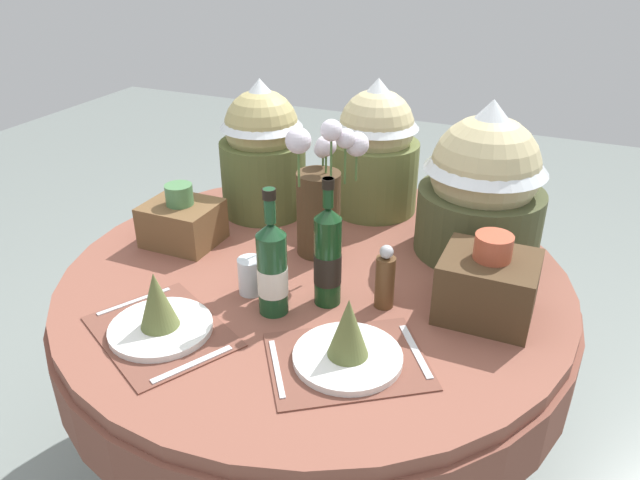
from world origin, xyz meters
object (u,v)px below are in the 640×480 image
object	(u,v)px
tumbler_near_left	(251,276)
woven_basket_side_right	(488,284)
gift_tub_back_centre	(376,142)
gift_tub_back_right	(484,177)
place_setting_right	(348,344)
wine_bottle_centre	(328,256)
woven_basket_side_left	(181,222)
flower_vase	(321,197)
gift_tub_back_left	(262,144)
wine_bottle_left	(272,268)
place_setting_left	(159,316)
pepper_mill	(385,279)
dining_table	(315,309)

from	to	relation	value
tumbler_near_left	woven_basket_side_right	size ratio (longest dim) A/B	0.44
gift_tub_back_centre	tumbler_near_left	bearing A→B (deg)	-100.60
tumbler_near_left	gift_tub_back_right	distance (m)	0.69
gift_tub_back_centre	woven_basket_side_right	xyz separation A→B (m)	(0.45, -0.48, -0.14)
gift_tub_back_centre	gift_tub_back_right	xyz separation A→B (m)	(0.37, -0.16, 0.00)
place_setting_right	wine_bottle_centre	distance (m)	0.25
wine_bottle_centre	tumbler_near_left	world-z (taller)	wine_bottle_centre
woven_basket_side_left	flower_vase	bearing A→B (deg)	14.27
wine_bottle_centre	gift_tub_back_right	distance (m)	0.52
gift_tub_back_left	tumbler_near_left	bearing A→B (deg)	-65.71
wine_bottle_left	gift_tub_back_centre	distance (m)	0.68
flower_vase	gift_tub_back_right	size ratio (longest dim) A/B	0.95
place_setting_left	gift_tub_back_left	size ratio (longest dim) A/B	0.97
pepper_mill	woven_basket_side_left	world-z (taller)	woven_basket_side_left
place_setting_right	gift_tub_back_right	world-z (taller)	gift_tub_back_right
place_setting_right	woven_basket_side_right	world-z (taller)	woven_basket_side_right
place_setting_left	tumbler_near_left	xyz separation A→B (m)	(0.11, 0.24, 0.00)
wine_bottle_centre	woven_basket_side_left	distance (m)	0.54
gift_tub_back_left	woven_basket_side_right	bearing A→B (deg)	-22.23
wine_bottle_centre	place_setting_right	bearing A→B (deg)	-56.25
dining_table	tumbler_near_left	bearing A→B (deg)	-123.51
gift_tub_back_right	woven_basket_side_right	size ratio (longest dim) A/B	2.01
wine_bottle_left	gift_tub_back_centre	xyz separation A→B (m)	(0.02, 0.67, 0.11)
pepper_mill	gift_tub_back_left	distance (m)	0.68
place_setting_left	wine_bottle_centre	xyz separation A→B (m)	(0.30, 0.28, 0.08)
place_setting_right	flower_vase	size ratio (longest dim) A/B	1.01
place_setting_right	flower_vase	bearing A→B (deg)	120.55
tumbler_near_left	flower_vase	bearing A→B (deg)	72.59
gift_tub_back_right	wine_bottle_centre	bearing A→B (deg)	-124.19
wine_bottle_centre	place_setting_left	bearing A→B (deg)	-137.80
dining_table	gift_tub_back_right	distance (m)	0.60
place_setting_right	tumbler_near_left	world-z (taller)	place_setting_right
gift_tub_back_right	woven_basket_side_right	world-z (taller)	gift_tub_back_right
gift_tub_back_centre	woven_basket_side_left	xyz separation A→B (m)	(-0.44, -0.46, -0.16)
place_setting_left	place_setting_right	bearing A→B (deg)	9.96
place_setting_left	place_setting_right	world-z (taller)	same
wine_bottle_centre	woven_basket_side_left	world-z (taller)	wine_bottle_centre
dining_table	woven_basket_side_left	distance (m)	0.47
wine_bottle_left	pepper_mill	xyz separation A→B (m)	(0.24, 0.13, -0.04)
woven_basket_side_left	woven_basket_side_right	distance (m)	0.89
dining_table	place_setting_right	size ratio (longest dim) A/B	3.28
dining_table	place_setting_left	distance (m)	0.49
wine_bottle_left	wine_bottle_centre	world-z (taller)	wine_bottle_centre
wine_bottle_left	wine_bottle_centre	bearing A→B (deg)	40.83
wine_bottle_left	tumbler_near_left	distance (m)	0.13
gift_tub_back_right	tumbler_near_left	bearing A→B (deg)	-136.49
wine_bottle_centre	gift_tub_back_left	bearing A→B (deg)	133.86
gift_tub_back_centre	woven_basket_side_left	world-z (taller)	gift_tub_back_centre
tumbler_near_left	wine_bottle_left	bearing A→B (deg)	-29.65
gift_tub_back_left	woven_basket_side_left	bearing A→B (deg)	-110.84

